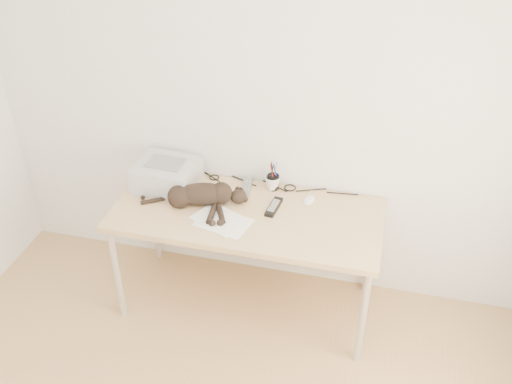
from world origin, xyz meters
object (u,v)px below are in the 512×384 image
(mug, at_px, (272,183))
(mouse, at_px, (309,199))
(desk, at_px, (251,222))
(printer, at_px, (167,175))
(pen_cup, at_px, (273,182))
(cat, at_px, (199,196))

(mug, height_order, mouse, mug)
(desk, distance_m, mouse, 0.39)
(mug, relative_size, mouse, 0.94)
(printer, height_order, mug, printer)
(mug, distance_m, mouse, 0.26)
(pen_cup, bearing_deg, cat, -144.72)
(printer, xyz_separation_m, pen_cup, (0.65, 0.13, -0.03))
(printer, distance_m, mug, 0.66)
(desk, xyz_separation_m, mug, (0.09, 0.19, 0.18))
(printer, xyz_separation_m, mug, (0.65, 0.13, -0.04))
(pen_cup, bearing_deg, printer, -168.30)
(pen_cup, height_order, mouse, pen_cup)
(printer, relative_size, pen_cup, 2.10)
(printer, height_order, pen_cup, pen_cup)
(mug, bearing_deg, desk, -115.59)
(mug, bearing_deg, printer, -168.74)
(printer, distance_m, pen_cup, 0.67)
(cat, relative_size, pen_cup, 3.49)
(mouse, bearing_deg, printer, -164.58)
(pen_cup, relative_size, mouse, 1.77)
(mug, xyz_separation_m, mouse, (0.24, -0.07, -0.03))
(pen_cup, xyz_separation_m, mouse, (0.24, -0.08, -0.03))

